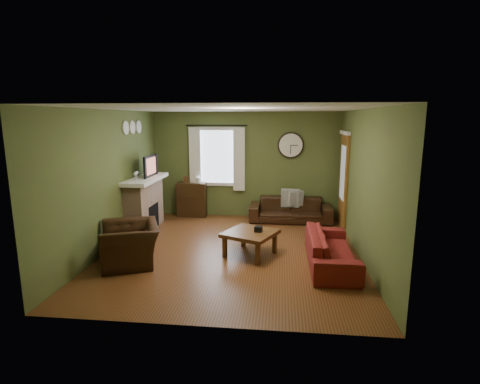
# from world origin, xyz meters

# --- Properties ---
(floor) EXTENTS (4.60, 5.20, 0.00)m
(floor) POSITION_xyz_m (0.00, 0.00, 0.00)
(floor) COLOR brown
(floor) RESTS_ON ground
(ceiling) EXTENTS (4.60, 5.20, 0.00)m
(ceiling) POSITION_xyz_m (0.00, 0.00, 2.60)
(ceiling) COLOR white
(ceiling) RESTS_ON ground
(wall_left) EXTENTS (0.00, 5.20, 2.60)m
(wall_left) POSITION_xyz_m (-2.30, 0.00, 1.30)
(wall_left) COLOR #4D5C2B
(wall_left) RESTS_ON ground
(wall_right) EXTENTS (0.00, 5.20, 2.60)m
(wall_right) POSITION_xyz_m (2.30, 0.00, 1.30)
(wall_right) COLOR #4D5C2B
(wall_right) RESTS_ON ground
(wall_back) EXTENTS (4.60, 0.00, 2.60)m
(wall_back) POSITION_xyz_m (0.00, 2.60, 1.30)
(wall_back) COLOR #4D5C2B
(wall_back) RESTS_ON ground
(wall_front) EXTENTS (4.60, 0.00, 2.60)m
(wall_front) POSITION_xyz_m (0.00, -2.60, 1.30)
(wall_front) COLOR #4D5C2B
(wall_front) RESTS_ON ground
(fireplace) EXTENTS (0.40, 1.40, 1.10)m
(fireplace) POSITION_xyz_m (-2.10, 1.15, 0.55)
(fireplace) COLOR tan
(fireplace) RESTS_ON floor
(firebox) EXTENTS (0.04, 0.60, 0.55)m
(firebox) POSITION_xyz_m (-1.91, 1.15, 0.30)
(firebox) COLOR black
(firebox) RESTS_ON fireplace
(mantel) EXTENTS (0.58, 1.60, 0.08)m
(mantel) POSITION_xyz_m (-2.07, 1.15, 1.14)
(mantel) COLOR white
(mantel) RESTS_ON fireplace
(tv) EXTENTS (0.08, 0.60, 0.35)m
(tv) POSITION_xyz_m (-2.05, 1.30, 1.35)
(tv) COLOR black
(tv) RESTS_ON mantel
(tv_screen) EXTENTS (0.02, 0.62, 0.36)m
(tv_screen) POSITION_xyz_m (-1.97, 1.30, 1.41)
(tv_screen) COLOR #994C3F
(tv_screen) RESTS_ON mantel
(medallion_left) EXTENTS (0.28, 0.28, 0.03)m
(medallion_left) POSITION_xyz_m (-2.28, 0.80, 2.25)
(medallion_left) COLOR white
(medallion_left) RESTS_ON wall_left
(medallion_mid) EXTENTS (0.28, 0.28, 0.03)m
(medallion_mid) POSITION_xyz_m (-2.28, 1.15, 2.25)
(medallion_mid) COLOR white
(medallion_mid) RESTS_ON wall_left
(medallion_right) EXTENTS (0.28, 0.28, 0.03)m
(medallion_right) POSITION_xyz_m (-2.28, 1.50, 2.25)
(medallion_right) COLOR white
(medallion_right) RESTS_ON wall_left
(window_pane) EXTENTS (1.00, 0.02, 1.30)m
(window_pane) POSITION_xyz_m (-0.70, 2.58, 1.50)
(window_pane) COLOR silver
(window_pane) RESTS_ON wall_back
(curtain_rod) EXTENTS (0.03, 0.03, 1.50)m
(curtain_rod) POSITION_xyz_m (-0.70, 2.48, 2.27)
(curtain_rod) COLOR black
(curtain_rod) RESTS_ON wall_back
(curtain_left) EXTENTS (0.28, 0.04, 1.55)m
(curtain_left) POSITION_xyz_m (-1.25, 2.48, 1.45)
(curtain_left) COLOR white
(curtain_left) RESTS_ON wall_back
(curtain_right) EXTENTS (0.28, 0.04, 1.55)m
(curtain_right) POSITION_xyz_m (-0.15, 2.48, 1.45)
(curtain_right) COLOR white
(curtain_right) RESTS_ON wall_back
(wall_clock) EXTENTS (0.64, 0.06, 0.64)m
(wall_clock) POSITION_xyz_m (1.10, 2.55, 1.80)
(wall_clock) COLOR white
(wall_clock) RESTS_ON wall_back
(door) EXTENTS (0.05, 0.90, 2.10)m
(door) POSITION_xyz_m (2.27, 1.85, 1.05)
(door) COLOR brown
(door) RESTS_ON floor
(bookshelf) EXTENTS (0.72, 0.31, 0.86)m
(bookshelf) POSITION_xyz_m (-1.34, 2.41, 0.43)
(bookshelf) COLOR black
(bookshelf) RESTS_ON floor
(book) EXTENTS (0.17, 0.22, 0.02)m
(book) POSITION_xyz_m (-1.26, 2.47, 0.96)
(book) COLOR #4E2F17
(book) RESTS_ON bookshelf
(sofa_brown) EXTENTS (1.95, 0.76, 0.57)m
(sofa_brown) POSITION_xyz_m (1.12, 2.20, 0.28)
(sofa_brown) COLOR black
(sofa_brown) RESTS_ON floor
(pillow_left) EXTENTS (0.44, 0.16, 0.44)m
(pillow_left) POSITION_xyz_m (1.11, 2.29, 0.55)
(pillow_left) COLOR gray
(pillow_left) RESTS_ON sofa_brown
(pillow_right) EXTENTS (0.38, 0.22, 0.36)m
(pillow_right) POSITION_xyz_m (1.24, 2.27, 0.55)
(pillow_right) COLOR gray
(pillow_right) RESTS_ON sofa_brown
(sofa_red) EXTENTS (0.74, 1.89, 0.55)m
(sofa_red) POSITION_xyz_m (1.74, -0.47, 0.28)
(sofa_red) COLOR maroon
(sofa_red) RESTS_ON floor
(armchair) EXTENTS (1.26, 1.33, 0.69)m
(armchair) POSITION_xyz_m (-1.65, -0.77, 0.34)
(armchair) COLOR black
(armchair) RESTS_ON floor
(coffee_table) EXTENTS (1.10, 1.10, 0.44)m
(coffee_table) POSITION_xyz_m (0.35, -0.17, 0.22)
(coffee_table) COLOR #4E2F17
(coffee_table) RESTS_ON floor
(tissue_box) EXTENTS (0.15, 0.15, 0.10)m
(tissue_box) POSITION_xyz_m (0.49, -0.16, 0.40)
(tissue_box) COLOR black
(tissue_box) RESTS_ON coffee_table
(wine_glass_a) EXTENTS (0.07, 0.07, 0.19)m
(wine_glass_a) POSITION_xyz_m (-2.05, 0.59, 1.28)
(wine_glass_a) COLOR white
(wine_glass_a) RESTS_ON mantel
(wine_glass_b) EXTENTS (0.07, 0.07, 0.20)m
(wine_glass_b) POSITION_xyz_m (-2.05, 0.68, 1.28)
(wine_glass_b) COLOR white
(wine_glass_b) RESTS_ON mantel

